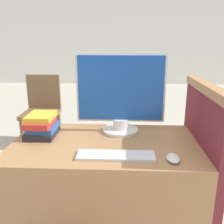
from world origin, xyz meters
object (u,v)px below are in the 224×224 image
(mouse, at_px, (173,158))
(far_chair, at_px, (42,107))
(book_stack, at_px, (42,125))
(monitor, at_px, (121,95))
(keyboard, at_px, (116,156))

(mouse, bearing_deg, far_chair, 124.55)
(book_stack, xyz_separation_m, far_chair, (-0.54, 1.61, -0.32))
(monitor, relative_size, far_chair, 0.64)
(mouse, bearing_deg, monitor, 124.14)
(mouse, height_order, book_stack, book_stack)
(book_stack, bearing_deg, monitor, 11.08)
(keyboard, height_order, mouse, mouse)
(keyboard, bearing_deg, mouse, -5.25)
(book_stack, bearing_deg, far_chair, 108.62)
(monitor, distance_m, mouse, 0.55)
(book_stack, relative_size, far_chair, 0.27)
(monitor, bearing_deg, far_chair, 124.66)
(monitor, xyz_separation_m, keyboard, (-0.02, -0.38, -0.24))
(monitor, height_order, far_chair, monitor)
(mouse, bearing_deg, book_stack, 158.22)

